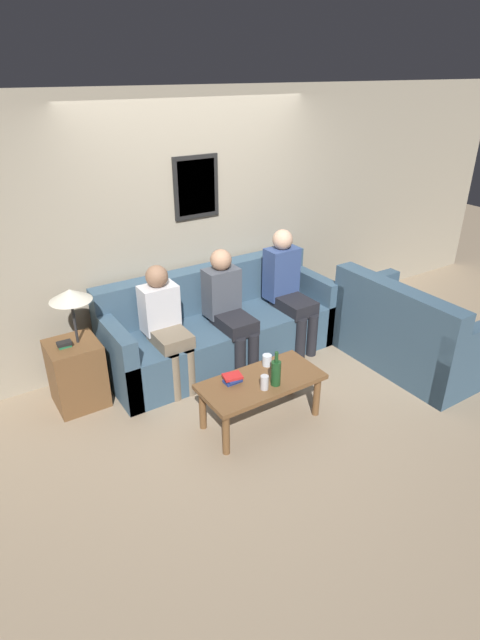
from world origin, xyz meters
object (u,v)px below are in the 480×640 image
at_px(person_middle, 228,306).
at_px(couch_side, 409,336).
at_px(drinking_glass, 267,360).
at_px(person_right, 288,286).
at_px(person_left, 165,322).
at_px(couch_main, 220,329).
at_px(wine_bottle, 276,372).
at_px(coffee_table, 261,386).

bearing_deg(person_middle, couch_side, -33.10).
height_order(drinking_glass, person_right, person_right).
bearing_deg(person_middle, person_left, 177.24).
distance_m(person_left, person_middle, 0.66).
distance_m(person_left, person_right, 1.41).
distance_m(couch_main, drinking_glass, 0.98).
relative_size(couch_main, drinking_glass, 24.18).
bearing_deg(couch_main, drinking_glass, -95.65).
distance_m(drinking_glass, person_left, 1.01).
distance_m(wine_bottle, person_left, 1.20).
height_order(person_left, person_middle, person_middle).
height_order(couch_side, coffee_table, couch_side).
bearing_deg(couch_main, coffee_table, -103.40).
distance_m(coffee_table, person_right, 1.44).
bearing_deg(wine_bottle, coffee_table, 116.47).
distance_m(couch_main, person_right, 0.84).
xyz_separation_m(wine_bottle, drinking_glass, (0.11, 0.28, -0.07)).
xyz_separation_m(couch_main, person_middle, (0.00, -0.17, 0.33)).
distance_m(couch_main, coffee_table, 1.15).
xyz_separation_m(couch_side, drinking_glass, (-1.62, 0.20, 0.15)).
height_order(couch_side, person_left, person_left).
bearing_deg(couch_main, person_right, -11.29).
relative_size(person_left, person_middle, 0.97).
height_order(drinking_glass, person_middle, person_middle).
xyz_separation_m(couch_side, person_right, (-0.78, 1.01, 0.36)).
relative_size(wine_bottle, person_left, 0.26).
distance_m(coffee_table, drinking_glass, 0.26).
bearing_deg(couch_side, drinking_glass, 82.97).
bearing_deg(drinking_glass, coffee_table, -137.00).
relative_size(couch_side, drinking_glass, 14.81).
xyz_separation_m(couch_side, person_middle, (-1.52, 0.99, 0.33)).
distance_m(couch_side, coffee_table, 1.79).
bearing_deg(couch_side, couch_main, 52.71).
height_order(couch_main, couch_side, same).
height_order(coffee_table, drinking_glass, drinking_glass).
distance_m(coffee_table, wine_bottle, 0.22).
xyz_separation_m(couch_side, wine_bottle, (-1.73, -0.08, 0.21)).
height_order(drinking_glass, person_left, person_left).
bearing_deg(couch_side, person_right, 37.50).
height_order(wine_bottle, person_middle, person_middle).
distance_m(coffee_table, person_middle, 1.03).
bearing_deg(person_right, drinking_glass, -136.09).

